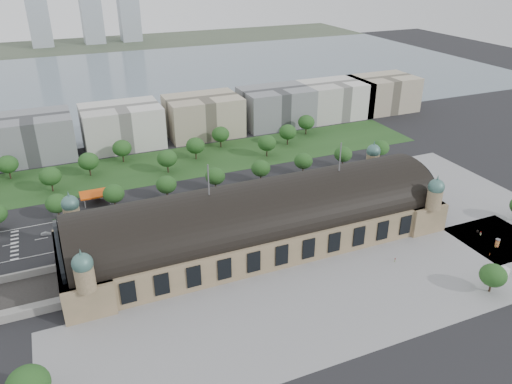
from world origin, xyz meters
name	(u,v)px	position (x,y,z in m)	size (l,w,h in m)	color
ground	(259,243)	(0.00, 0.00, 0.00)	(900.00, 900.00, 0.00)	black
station	(259,221)	(0.00, 0.00, 10.28)	(150.00, 48.40, 44.30)	#9D8261
plaza_south	(339,301)	(10.00, -44.00, 0.00)	(190.00, 48.00, 0.12)	gray
plaza_east	(458,197)	(103.00, 0.00, 0.00)	(56.00, 100.00, 0.12)	gray
road_slab	(185,211)	(-20.00, 38.00, 0.00)	(260.00, 26.00, 0.10)	black
grass_belt	(165,165)	(-15.00, 93.00, 0.00)	(300.00, 45.00, 0.10)	#20451B
petrol_station	(98,194)	(-53.91, 65.28, 2.95)	(14.00, 13.00, 5.05)	#D44A0C
lake	(126,80)	(0.00, 298.00, 0.00)	(700.00, 320.00, 0.08)	slate
far_shore	(96,44)	(0.00, 498.00, 0.00)	(700.00, 120.00, 0.14)	#44513D
far_tower_left	(37,11)	(-60.00, 508.00, 40.00)	(24.00, 24.00, 80.00)	#9EA8B2
far_tower_mid	(90,7)	(0.00, 508.00, 42.50)	(24.00, 24.00, 85.00)	#9EA8B2
far_tower_right	(128,9)	(45.00, 508.00, 37.50)	(24.00, 24.00, 75.00)	#9EA8B2
office_2	(30,137)	(-80.00, 133.00, 12.00)	(45.00, 32.00, 24.00)	gray
office_3	(122,126)	(-30.00, 133.00, 12.00)	(45.00, 32.00, 24.00)	silver
office_4	(203,116)	(20.00, 133.00, 12.00)	(45.00, 32.00, 24.00)	#B1A68B
office_5	(276,107)	(70.00, 133.00, 12.00)	(45.00, 32.00, 24.00)	gray
office_6	(334,99)	(115.00, 133.00, 12.00)	(45.00, 32.00, 24.00)	silver
office_7	(382,93)	(155.00, 133.00, 12.00)	(45.00, 32.00, 24.00)	#B1A68B
tree_row_2	(57,203)	(-72.00, 53.00, 7.43)	(9.60, 9.60, 11.52)	#2D2116
tree_row_3	(114,194)	(-48.00, 53.00, 7.43)	(9.60, 9.60, 11.52)	#2D2116
tree_row_4	(166,185)	(-24.00, 53.00, 7.43)	(9.60, 9.60, 11.52)	#2D2116
tree_row_5	(215,176)	(0.00, 53.00, 7.43)	(9.60, 9.60, 11.52)	#2D2116
tree_row_6	(261,168)	(24.00, 53.00, 7.43)	(9.60, 9.60, 11.52)	#2D2116
tree_row_7	(303,161)	(48.00, 53.00, 7.43)	(9.60, 9.60, 11.52)	#2D2116
tree_row_8	(343,154)	(72.00, 53.00, 7.43)	(9.60, 9.60, 11.52)	#2D2116
tree_row_9	(381,148)	(96.00, 53.00, 7.43)	(9.60, 9.60, 11.52)	#2D2116
tree_belt_2	(7,164)	(-92.00, 107.00, 8.05)	(10.40, 10.40, 12.48)	#2D2116
tree_belt_3	(50,176)	(-73.00, 83.00, 8.05)	(10.40, 10.40, 12.48)	#2D2116
tree_belt_4	(88,161)	(-54.00, 95.00, 8.05)	(10.40, 10.40, 12.48)	#2D2116
tree_belt_5	(122,148)	(-35.00, 107.00, 8.05)	(10.40, 10.40, 12.48)	#2D2116
tree_belt_6	(167,158)	(-16.00, 83.00, 8.05)	(10.40, 10.40, 12.48)	#2D2116
tree_belt_7	(195,146)	(3.00, 95.00, 8.05)	(10.40, 10.40, 12.48)	#2D2116
tree_belt_8	(221,134)	(22.00, 107.00, 8.05)	(10.40, 10.40, 12.48)	#2D2116
tree_belt_9	(267,143)	(41.00, 83.00, 8.05)	(10.40, 10.40, 12.48)	#2D2116
tree_belt_10	(288,132)	(60.00, 95.00, 8.05)	(10.40, 10.40, 12.48)	#2D2116
tree_belt_11	(306,122)	(79.00, 107.00, 8.05)	(10.40, 10.40, 12.48)	#2D2116
tree_plaza_s	(493,275)	(60.00, -60.00, 6.80)	(9.00, 9.00, 10.64)	#2D2116
traffic_car_1	(46,234)	(-78.08, 40.41, 0.65)	(1.37, 3.94, 1.30)	gray
traffic_car_2	(70,232)	(-68.78, 38.06, 0.76)	(2.53, 5.48, 1.52)	black
traffic_car_3	(149,206)	(-33.73, 47.84, 0.72)	(2.02, 4.98, 1.44)	maroon
traffic_car_4	(214,207)	(-7.15, 35.44, 0.74)	(1.75, 4.36, 1.49)	#191E46
parked_car_0	(67,248)	(-70.92, 25.00, 0.81)	(1.71, 4.90, 1.62)	black
parked_car_1	(92,248)	(-61.99, 21.47, 0.66)	(2.20, 4.78, 1.33)	maroon
parked_car_2	(74,251)	(-68.54, 22.40, 0.67)	(1.89, 4.64, 1.35)	#1E1845
parked_car_3	(127,236)	(-47.91, 25.00, 0.70)	(1.65, 4.10, 1.40)	#58585F
parked_car_4	(101,242)	(-58.17, 25.00, 0.66)	(1.39, 3.98, 1.31)	white
parked_car_5	(160,230)	(-34.29, 25.00, 0.71)	(2.36, 5.12, 1.42)	gray
parked_car_6	(150,237)	(-39.50, 21.00, 0.74)	(2.08, 5.13, 1.49)	black
bus_west	(232,208)	(-0.43, 29.65, 1.50)	(2.51, 10.74, 2.99)	red
bus_mid	(267,198)	(18.16, 32.00, 1.87)	(3.14, 13.40, 3.73)	beige
bus_east	(304,191)	(37.49, 32.00, 1.68)	(2.82, 12.07, 3.36)	beige
van_south	(500,273)	(70.54, -54.55, 1.31)	(6.39, 2.75, 2.73)	silver
advertising_column	(497,243)	(85.08, -39.54, 1.79)	(1.82, 1.82, 3.45)	red
pedestrian_0	(395,260)	(41.56, -32.27, 0.79)	(0.77, 0.44, 1.57)	gray
pedestrian_1	(490,254)	(77.26, -43.47, 0.78)	(0.57, 0.37, 1.56)	gray
pedestrian_2	(478,231)	(86.27, -28.41, 0.79)	(0.77, 0.44, 1.58)	gray
pedestrian_4	(509,272)	(74.43, -54.90, 0.99)	(1.28, 0.55, 1.97)	gray
pedestrian_5	(481,233)	(85.88, -30.39, 0.86)	(0.84, 0.48, 1.73)	gray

